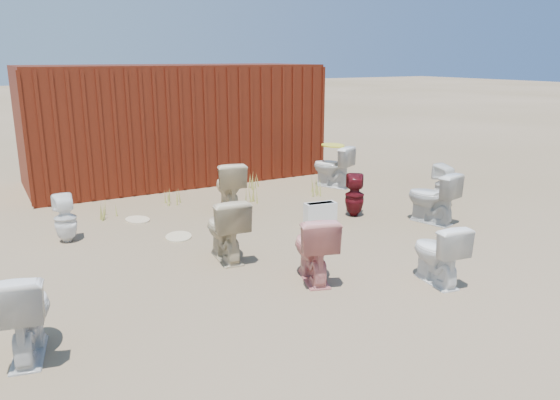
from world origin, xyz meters
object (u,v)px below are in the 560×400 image
shipping_container (174,123)px  toilet_front_e (432,197)px  toilet_front_pink (314,247)px  toilet_back_a (65,219)px  toilet_back_beige_right (229,186)px  toilet_back_e (444,185)px  loose_tank (320,214)px  toilet_front_c (438,253)px  toilet_front_a (23,312)px  toilet_back_beige_left (225,228)px  toilet_front_maroon (355,195)px  toilet_back_yellowlid (332,166)px

shipping_container → toilet_front_e: (2.42, -5.19, -0.79)m
toilet_front_e → toilet_front_pink: bearing=5.3°
toilet_back_a → toilet_back_beige_right: size_ratio=0.80×
toilet_front_pink → toilet_back_e: toilet_front_pink is taller
toilet_back_beige_right → toilet_back_e: size_ratio=1.15×
loose_tank → toilet_front_c: bearing=-83.7°
toilet_front_a → toilet_back_a: (0.81, 3.07, -0.07)m
toilet_front_a → toilet_back_beige_left: bearing=-140.1°
toilet_back_beige_left → toilet_back_e: size_ratio=1.12×
toilet_front_maroon → loose_tank: (-0.75, -0.12, -0.17)m
toilet_back_a → toilet_back_beige_right: 2.73m
toilet_back_beige_left → loose_tank: toilet_back_beige_left is taller
toilet_front_c → toilet_back_beige_left: (-1.82, 1.91, 0.05)m
shipping_container → toilet_front_pink: shipping_container is taller
toilet_front_a → toilet_back_beige_right: size_ratio=0.96×
toilet_front_c → toilet_front_e: 2.45m
shipping_container → toilet_front_maroon: shipping_container is taller
toilet_front_e → toilet_back_yellowlid: bearing=-105.1°
toilet_front_pink → toilet_front_c: bearing=165.2°
toilet_back_yellowlid → toilet_back_e: bearing=86.7°
shipping_container → toilet_back_beige_right: shipping_container is taller
toilet_front_c → toilet_front_maroon: toilet_front_c is taller
toilet_front_e → toilet_back_yellowlid: 2.82m
toilet_front_pink → shipping_container: bearing=-76.1°
toilet_front_e → toilet_back_e: (0.93, 0.65, -0.04)m
toilet_front_e → toilet_back_a: size_ratio=1.20×
toilet_back_beige_right → toilet_back_e: bearing=168.1°
toilet_front_maroon → toilet_back_yellowlid: bearing=-79.7°
toilet_front_e → toilet_back_beige_left: bearing=-16.1°
toilet_back_a → toilet_back_beige_right: toilet_back_beige_right is taller
toilet_front_c → toilet_back_beige_left: toilet_back_beige_left is taller
toilet_front_c → toilet_front_maroon: 2.83m
toilet_back_yellowlid → toilet_front_maroon: bearing=39.9°
shipping_container → toilet_back_yellowlid: bearing=-43.8°
toilet_front_maroon → toilet_back_beige_right: 2.13m
toilet_front_a → toilet_front_e: 6.12m
shipping_container → toilet_front_maroon: 4.65m
toilet_front_a → loose_tank: toilet_front_a is taller
shipping_container → loose_tank: bearing=-79.2°
toilet_front_a → toilet_front_pink: size_ratio=1.02×
toilet_front_maroon → toilet_back_e: (1.77, -0.26, 0.02)m
toilet_back_a → toilet_front_maroon: bearing=166.7°
toilet_front_a → toilet_front_e: toilet_front_e is taller
toilet_front_e → toilet_back_e: toilet_front_e is taller
toilet_back_beige_right → toilet_front_a: bearing=57.3°
toilet_front_pink → loose_tank: (1.29, 1.80, -0.23)m
toilet_back_beige_right → shipping_container: bearing=-78.3°
shipping_container → toilet_front_c: shipping_container is taller
toilet_front_maroon → toilet_back_a: (-4.36, 0.97, -0.00)m
toilet_back_a → toilet_back_beige_left: (1.70, -1.75, 0.07)m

